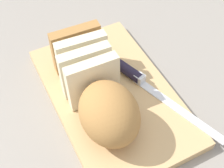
% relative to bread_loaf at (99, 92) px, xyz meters
% --- Properties ---
extents(ground_plane, '(3.00, 3.00, 0.00)m').
position_rel_bread_loaf_xyz_m(ground_plane, '(0.02, -0.04, -0.08)').
color(ground_plane, gray).
extents(cutting_board, '(0.40, 0.25, 0.02)m').
position_rel_bread_loaf_xyz_m(cutting_board, '(0.02, -0.04, -0.06)').
color(cutting_board, tan).
rests_on(cutting_board, ground_plane).
extents(bread_loaf, '(0.27, 0.13, 0.11)m').
position_rel_bread_loaf_xyz_m(bread_loaf, '(0.00, 0.00, 0.00)').
color(bread_loaf, '#A8753D').
rests_on(bread_loaf, cutting_board).
extents(bread_knife, '(0.27, 0.11, 0.02)m').
position_rel_bread_loaf_xyz_m(bread_knife, '(0.02, -0.11, -0.04)').
color(bread_knife, silver).
rests_on(bread_knife, cutting_board).
extents(crumb_near_knife, '(0.01, 0.01, 0.01)m').
position_rel_bread_loaf_xyz_m(crumb_near_knife, '(0.07, -0.09, -0.05)').
color(crumb_near_knife, '#A8753D').
rests_on(crumb_near_knife, cutting_board).
extents(crumb_near_loaf, '(0.01, 0.01, 0.01)m').
position_rel_bread_loaf_xyz_m(crumb_near_loaf, '(0.07, -0.04, -0.05)').
color(crumb_near_loaf, '#A8753D').
rests_on(crumb_near_loaf, cutting_board).
extents(crumb_stray_left, '(0.01, 0.01, 0.01)m').
position_rel_bread_loaf_xyz_m(crumb_stray_left, '(-0.05, -0.05, -0.05)').
color(crumb_stray_left, '#A8753D').
rests_on(crumb_stray_left, cutting_board).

